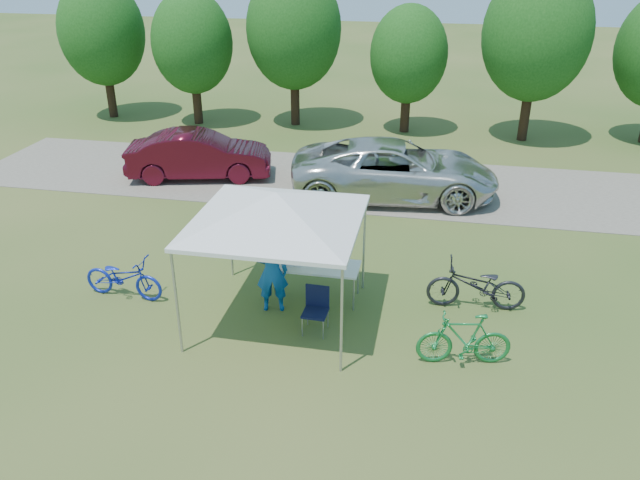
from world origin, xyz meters
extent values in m
plane|color=#2D5119|center=(0.00, 0.00, 0.00)|extent=(100.00, 100.00, 0.00)
cube|color=gray|center=(0.00, 8.00, 0.01)|extent=(24.00, 5.00, 0.02)
cylinder|color=#A5A5AA|center=(-1.50, -1.50, 1.05)|extent=(0.05, 0.05, 2.10)
cylinder|color=#A5A5AA|center=(1.50, -1.50, 1.05)|extent=(0.05, 0.05, 2.10)
cylinder|color=#A5A5AA|center=(-1.50, 1.50, 1.05)|extent=(0.05, 0.05, 2.10)
cylinder|color=#A5A5AA|center=(1.50, 1.50, 1.05)|extent=(0.05, 0.05, 2.10)
cube|color=white|center=(0.00, 0.00, 2.14)|extent=(3.15, 3.15, 0.08)
pyramid|color=white|center=(0.00, 0.00, 2.73)|extent=(4.53, 4.53, 0.55)
cylinder|color=#382314|center=(-11.00, 14.00, 0.94)|extent=(0.36, 0.36, 1.89)
ellipsoid|color=#144711|center=(-11.00, 14.00, 3.51)|extent=(3.46, 3.46, 4.32)
cylinder|color=#382314|center=(-7.00, 13.70, 0.88)|extent=(0.36, 0.36, 1.75)
ellipsoid|color=#144711|center=(-7.00, 13.70, 3.25)|extent=(3.20, 3.20, 4.00)
cylinder|color=#382314|center=(-3.00, 14.30, 1.01)|extent=(0.36, 0.36, 2.03)
ellipsoid|color=#144711|center=(-3.00, 14.30, 3.77)|extent=(3.71, 3.71, 4.64)
cylinder|color=#382314|center=(1.50, 14.10, 0.80)|extent=(0.36, 0.36, 1.61)
ellipsoid|color=#144711|center=(1.50, 14.10, 2.99)|extent=(2.94, 2.94, 3.68)
cylinder|color=#382314|center=(6.00, 13.80, 1.05)|extent=(0.36, 0.36, 2.10)
ellipsoid|color=#144711|center=(6.00, 13.80, 3.90)|extent=(3.84, 3.84, 4.80)
cube|color=white|center=(0.52, 0.89, 0.77)|extent=(1.93, 0.80, 0.04)
cylinder|color=#A5A5AA|center=(-0.39, 0.55, 0.37)|extent=(0.04, 0.04, 0.75)
cylinder|color=#A5A5AA|center=(1.43, 0.55, 0.37)|extent=(0.04, 0.04, 0.75)
cylinder|color=#A5A5AA|center=(-0.39, 1.23, 0.37)|extent=(0.04, 0.04, 0.75)
cylinder|color=#A5A5AA|center=(1.43, 1.23, 0.37)|extent=(0.04, 0.04, 0.75)
cube|color=black|center=(0.81, -0.38, 0.44)|extent=(0.49, 0.49, 0.04)
cube|color=black|center=(0.81, -0.15, 0.69)|extent=(0.47, 0.06, 0.47)
cylinder|color=#A5A5AA|center=(0.60, -0.59, 0.21)|extent=(0.02, 0.02, 0.42)
cylinder|color=#A5A5AA|center=(1.02, -0.59, 0.21)|extent=(0.02, 0.02, 0.42)
cylinder|color=#A5A5AA|center=(0.60, -0.18, 0.21)|extent=(0.02, 0.02, 0.42)
cylinder|color=#A5A5AA|center=(1.02, -0.18, 0.21)|extent=(0.02, 0.02, 0.42)
cube|color=white|center=(0.03, 0.89, 0.96)|extent=(0.50, 0.33, 0.33)
cube|color=white|center=(0.03, 0.89, 1.15)|extent=(0.52, 0.35, 0.04)
cylinder|color=#B0C02D|center=(1.00, 0.84, 0.82)|extent=(0.07, 0.07, 0.05)
imported|color=#13509C|center=(-0.21, 0.27, 0.89)|extent=(0.73, 0.55, 1.79)
imported|color=#1326AD|center=(-3.46, 0.15, 0.47)|extent=(1.83, 0.76, 0.94)
imported|color=#1B7B3A|center=(3.62, -0.83, 0.51)|extent=(1.76, 0.77, 1.02)
imported|color=black|center=(3.89, 1.12, 0.53)|extent=(2.05, 0.84, 1.06)
imported|color=silver|center=(1.69, 7.01, 0.85)|extent=(6.26, 3.39, 1.67)
imported|color=#490C1A|center=(-4.54, 7.48, 0.76)|extent=(4.75, 2.61, 1.48)
camera|label=1|loc=(2.86, -10.40, 6.97)|focal=35.00mm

